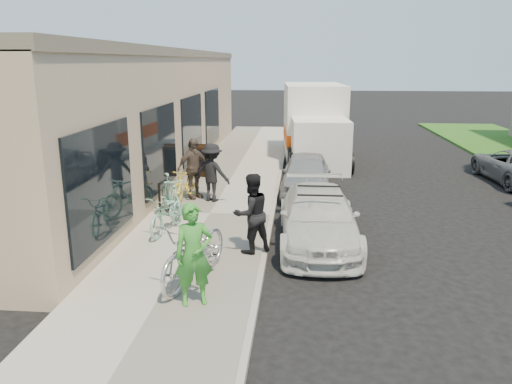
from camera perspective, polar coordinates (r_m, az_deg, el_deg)
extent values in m
plane|color=black|center=(9.62, 3.43, -8.84)|extent=(120.00, 120.00, 0.00)
cube|color=#A39D93|center=(12.60, -5.28, -2.72)|extent=(3.00, 34.00, 0.15)
cube|color=gray|center=(12.42, 1.78, -2.97)|extent=(0.12, 34.00, 0.13)
cube|color=tan|center=(17.78, -12.99, 8.43)|extent=(3.50, 20.00, 4.00)
cube|color=#6E6553|center=(17.68, -13.40, 15.20)|extent=(3.60, 20.00, 0.25)
cube|color=black|center=(9.82, -17.16, 0.86)|extent=(0.06, 3.00, 2.20)
cube|color=black|center=(13.52, -10.88, 4.93)|extent=(0.06, 3.00, 2.20)
cube|color=black|center=(17.36, -7.31, 7.21)|extent=(0.06, 3.00, 2.20)
cube|color=black|center=(21.26, -5.01, 8.64)|extent=(0.06, 3.00, 2.20)
cylinder|color=black|center=(12.32, -10.96, -0.99)|extent=(0.06, 0.06, 0.82)
cylinder|color=black|center=(12.80, -9.95, -0.34)|extent=(0.06, 0.06, 0.82)
cylinder|color=black|center=(12.46, -10.53, 1.16)|extent=(0.14, 0.55, 0.06)
cube|color=black|center=(16.30, -6.38, 3.44)|extent=(0.66, 0.37, 1.03)
cube|color=black|center=(16.64, -5.90, 3.69)|extent=(0.66, 0.37, 1.03)
cube|color=black|center=(16.25, -6.43, 3.60)|extent=(0.52, 0.26, 0.74)
imported|color=silver|center=(10.80, 7.14, -2.93)|extent=(1.76, 4.08, 1.17)
cylinder|color=black|center=(10.21, 7.33, -0.44)|extent=(0.93, 0.04, 0.04)
cylinder|color=black|center=(10.96, 7.18, 0.62)|extent=(0.93, 0.04, 0.04)
imported|color=#999A9E|center=(14.90, 5.76, 2.10)|extent=(1.53, 3.56, 1.20)
cube|color=white|center=(17.86, 7.33, 5.25)|extent=(2.09, 2.09, 1.87)
cube|color=black|center=(17.80, 7.37, 6.49)|extent=(1.82, 0.18, 0.88)
cube|color=white|center=(20.68, 6.55, 8.21)|extent=(2.52, 4.26, 2.85)
cube|color=#EC520D|center=(20.76, 6.50, 6.46)|extent=(2.54, 4.28, 0.54)
cylinder|color=black|center=(17.40, 4.21, 3.27)|extent=(0.30, 0.80, 0.79)
cylinder|color=black|center=(17.61, 10.61, 3.19)|extent=(0.30, 0.80, 0.79)
cylinder|color=black|center=(18.46, 4.05, 3.94)|extent=(0.30, 0.80, 0.79)
cylinder|color=black|center=(18.65, 10.10, 3.86)|extent=(0.30, 0.80, 0.79)
cylinder|color=black|center=(22.13, 3.61, 5.75)|extent=(0.30, 0.80, 0.79)
cylinder|color=black|center=(22.29, 8.68, 5.68)|extent=(0.30, 0.80, 0.79)
imported|color=silver|center=(8.65, -6.95, -6.60)|extent=(1.32, 2.27, 1.13)
imported|color=#378D2F|center=(7.78, -7.13, -7.12)|extent=(0.69, 0.57, 1.63)
imported|color=black|center=(9.79, -0.54, -2.46)|extent=(0.98, 0.94, 1.60)
imported|color=#7EBDA4|center=(12.38, -9.74, -0.40)|extent=(1.24, 1.69, 1.01)
imported|color=#7EBDA4|center=(11.23, -10.08, -2.37)|extent=(0.83, 1.72, 0.87)
imported|color=gold|center=(13.75, -8.08, 0.93)|extent=(0.74, 1.54, 0.89)
imported|color=black|center=(13.47, -5.05, 2.23)|extent=(1.15, 0.89, 1.57)
imported|color=brown|center=(13.80, -7.20, 2.67)|extent=(0.99, 0.97, 1.67)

